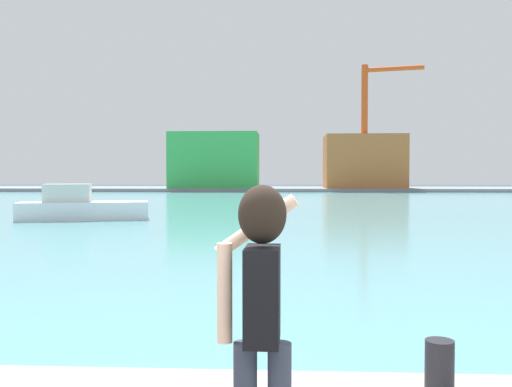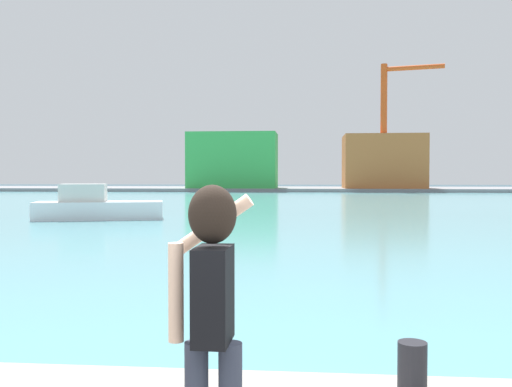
% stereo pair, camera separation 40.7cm
% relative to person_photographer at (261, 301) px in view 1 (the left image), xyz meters
% --- Properties ---
extents(ground_plane, '(220.00, 220.00, 0.00)m').
position_rel_person_photographer_xyz_m(ground_plane, '(0.23, 49.88, -1.71)').
color(ground_plane, '#334751').
extents(harbor_water, '(140.00, 100.00, 0.02)m').
position_rel_person_photographer_xyz_m(harbor_water, '(0.23, 51.88, -1.70)').
color(harbor_water, '#599EA8').
rests_on(harbor_water, ground_plane).
extents(far_shore_dock, '(140.00, 20.00, 0.54)m').
position_rel_person_photographer_xyz_m(far_shore_dock, '(0.23, 91.88, -1.44)').
color(far_shore_dock, gray).
rests_on(far_shore_dock, ground_plane).
extents(person_photographer, '(0.52, 0.55, 1.74)m').
position_rel_person_photographer_xyz_m(person_photographer, '(0.00, 0.00, 0.00)').
color(person_photographer, '#2D3342').
rests_on(person_photographer, quay_promenade).
extents(harbor_bollard, '(0.24, 0.24, 0.45)m').
position_rel_person_photographer_xyz_m(harbor_bollard, '(1.40, 1.39, -0.84)').
color(harbor_bollard, black).
rests_on(harbor_bollard, quay_promenade).
extents(boat_moored, '(7.33, 4.07, 1.99)m').
position_rel_person_photographer_xyz_m(boat_moored, '(-11.26, 27.29, -0.99)').
color(boat_moored, white).
rests_on(boat_moored, harbor_water).
extents(warehouse_left, '(14.06, 8.18, 8.87)m').
position_rel_person_photographer_xyz_m(warehouse_left, '(-11.46, 87.04, 3.26)').
color(warehouse_left, green).
rests_on(warehouse_left, far_shore_dock).
extents(warehouse_right, '(12.45, 9.51, 8.42)m').
position_rel_person_photographer_xyz_m(warehouse_right, '(12.51, 87.72, 3.04)').
color(warehouse_right, '#B26633').
rests_on(warehouse_right, far_shore_dock).
extents(port_crane, '(9.12, 2.77, 18.93)m').
position_rel_person_photographer_xyz_m(port_crane, '(12.86, 83.79, 9.89)').
color(port_crane, '#D84C19').
rests_on(port_crane, far_shore_dock).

